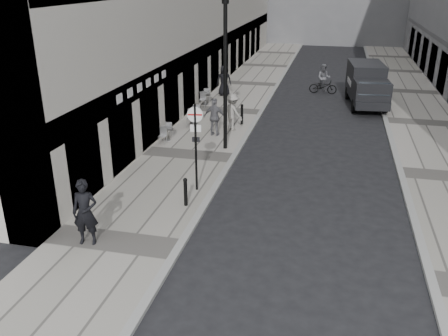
{
  "coord_description": "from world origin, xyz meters",
  "views": [
    {
      "loc": [
        4.06,
        -8.57,
        7.54
      ],
      "look_at": [
        0.62,
        6.05,
        1.4
      ],
      "focal_mm": 38.0,
      "sensor_mm": 36.0,
      "label": 1
    }
  ],
  "objects_px": {
    "panel_van": "(367,83)",
    "cyclist": "(323,82)",
    "walking_man": "(85,212)",
    "sign_post": "(196,136)",
    "lamppost": "(225,67)"
  },
  "relations": [
    {
      "from": "walking_man",
      "to": "cyclist",
      "type": "height_order",
      "value": "walking_man"
    },
    {
      "from": "walking_man",
      "to": "sign_post",
      "type": "height_order",
      "value": "sign_post"
    },
    {
      "from": "walking_man",
      "to": "cyclist",
      "type": "distance_m",
      "value": 22.46
    },
    {
      "from": "sign_post",
      "to": "lamppost",
      "type": "xyz_separation_m",
      "value": [
        -0.0,
        4.68,
        1.63
      ]
    },
    {
      "from": "lamppost",
      "to": "panel_van",
      "type": "height_order",
      "value": "lamppost"
    },
    {
      "from": "sign_post",
      "to": "cyclist",
      "type": "distance_m",
      "value": 17.75
    },
    {
      "from": "walking_man",
      "to": "sign_post",
      "type": "relative_size",
      "value": 0.62
    },
    {
      "from": "walking_man",
      "to": "lamppost",
      "type": "height_order",
      "value": "lamppost"
    },
    {
      "from": "sign_post",
      "to": "lamppost",
      "type": "height_order",
      "value": "lamppost"
    },
    {
      "from": "sign_post",
      "to": "cyclist",
      "type": "xyz_separation_m",
      "value": [
        3.92,
        17.26,
        -1.43
      ]
    },
    {
      "from": "panel_van",
      "to": "cyclist",
      "type": "height_order",
      "value": "panel_van"
    },
    {
      "from": "cyclist",
      "to": "lamppost",
      "type": "bearing_deg",
      "value": -104.36
    },
    {
      "from": "lamppost",
      "to": "cyclist",
      "type": "bearing_deg",
      "value": 72.7
    },
    {
      "from": "sign_post",
      "to": "panel_van",
      "type": "relative_size",
      "value": 0.59
    },
    {
      "from": "lamppost",
      "to": "cyclist",
      "type": "height_order",
      "value": "lamppost"
    }
  ]
}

